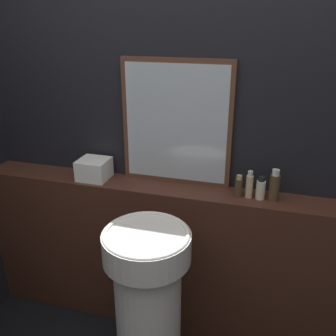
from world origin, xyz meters
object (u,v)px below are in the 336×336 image
Objects in this scene: shampoo_bottle at (239,187)px; conditioner_bottle at (249,185)px; pedestal_sink at (148,306)px; lotion_bottle at (261,189)px; mirror at (176,124)px; towel_stack at (94,169)px; body_wash_bottle at (274,186)px.

conditioner_bottle is (0.05, 0.00, 0.01)m from shampoo_bottle.
lotion_bottle is at bearing 44.33° from pedestal_sink.
mirror reaches higher than shampoo_bottle.
shampoo_bottle is at bearing 180.00° from conditioner_bottle.
lotion_bottle is at bearing 0.00° from towel_stack.
mirror is at bearing 10.53° from towel_stack.
conditioner_bottle is 1.22× the size of lotion_bottle.
body_wash_bottle is at bearing 0.00° from shampoo_bottle.
body_wash_bottle reaches higher than shampoo_bottle.
conditioner_bottle is at bearing 0.00° from towel_stack.
shampoo_bottle is (0.83, 0.00, -0.00)m from towel_stack.
body_wash_bottle reaches higher than conditioner_bottle.
towel_stack is 0.83m from shampoo_bottle.
towel_stack reaches higher than pedestal_sink.
lotion_bottle reaches higher than towel_stack.
body_wash_bottle is (1.01, 0.00, 0.02)m from towel_stack.
body_wash_bottle is at bearing 40.57° from pedestal_sink.
lotion_bottle is at bearing 0.00° from shampoo_bottle.
mirror is 0.61m from body_wash_bottle.
towel_stack and shampoo_bottle have the same top height.
conditioner_bottle is 0.12m from body_wash_bottle.
pedestal_sink is 0.81m from lotion_bottle.
pedestal_sink is 6.24× the size of conditioner_bottle.
lotion_bottle is at bearing 180.00° from body_wash_bottle.
pedestal_sink is 0.79m from conditioner_bottle.
mirror is at bearing 168.25° from conditioner_bottle.
body_wash_bottle is at bearing 0.00° from lotion_bottle.
lotion_bottle is at bearing 0.00° from conditioner_bottle.
conditioner_bottle is at bearing 48.15° from pedestal_sink.
mirror is 4.00× the size of towel_stack.
mirror is 4.63× the size of conditioner_bottle.
pedestal_sink is 7.87× the size of shampoo_bottle.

